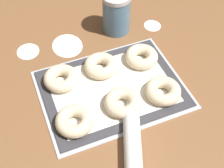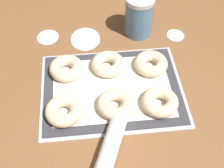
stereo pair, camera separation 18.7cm
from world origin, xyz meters
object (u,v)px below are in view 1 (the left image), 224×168
object	(u,v)px
bagel_front_center	(123,103)
bagel_front_right	(163,91)
baking_tray	(112,89)
flour_canister	(116,13)
bagel_front_left	(75,121)
bagel_back_right	(141,57)
bagel_back_left	(61,78)
rolling_pin	(133,159)
bagel_back_center	(101,66)

from	to	relation	value
bagel_front_center	bagel_front_right	size ratio (longest dim) A/B	1.00
baking_tray	flour_canister	size ratio (longest dim) A/B	2.94
bagel_front_left	bagel_front_center	world-z (taller)	same
bagel_front_left	bagel_back_right	distance (m)	0.35
baking_tray	bagel_back_left	world-z (taller)	bagel_back_left
bagel_front_right	rolling_pin	bearing A→B (deg)	-136.32
bagel_back_center	bagel_front_left	bearing A→B (deg)	-130.26
bagel_front_left	flour_canister	bearing A→B (deg)	52.14
bagel_back_left	rolling_pin	xyz separation A→B (m)	(0.11, -0.36, -0.01)
bagel_front_center	bagel_front_right	xyz separation A→B (m)	(0.14, -0.01, 0.00)
bagel_front_center	bagel_back_center	bearing A→B (deg)	91.94
baking_tray	bagel_front_right	world-z (taller)	bagel_front_right
bagel_back_left	rolling_pin	world-z (taller)	same
bagel_front_right	bagel_back_right	size ratio (longest dim) A/B	1.00
bagel_front_center	bagel_back_left	size ratio (longest dim) A/B	1.00
flour_canister	rolling_pin	xyz separation A→B (m)	(-0.18, -0.56, -0.06)
bagel_front_left	bagel_back_left	size ratio (longest dim) A/B	1.00
flour_canister	rolling_pin	size ratio (longest dim) A/B	0.43
bagel_front_left	bagel_front_right	size ratio (longest dim) A/B	1.00
baking_tray	bagel_front_center	bearing A→B (deg)	-88.60
flour_canister	bagel_front_right	bearing A→B (deg)	-88.57
bagel_back_center	bagel_back_right	world-z (taller)	same
baking_tray	bagel_front_left	bearing A→B (deg)	-149.99
bagel_back_left	bagel_back_right	distance (m)	0.30
bagel_front_center	rolling_pin	distance (m)	0.19
baking_tray	rolling_pin	world-z (taller)	rolling_pin
bagel_front_left	rolling_pin	bearing A→B (deg)	-57.13
flour_canister	rolling_pin	bearing A→B (deg)	-107.87
bagel_front_center	flour_canister	world-z (taller)	flour_canister
bagel_front_left	bagel_front_right	distance (m)	0.30
bagel_back_left	bagel_back_center	size ratio (longest dim) A/B	1.00
baking_tray	bagel_front_left	xyz separation A→B (m)	(-0.16, -0.09, 0.03)
bagel_back_left	flour_canister	xyz separation A→B (m)	(0.29, 0.20, 0.05)
bagel_front_right	baking_tray	bearing A→B (deg)	147.89
bagel_front_right	flour_canister	world-z (taller)	flour_canister
baking_tray	bagel_back_right	distance (m)	0.17
baking_tray	bagel_front_left	size ratio (longest dim) A/B	4.04
baking_tray	rolling_pin	bearing A→B (deg)	-99.52
baking_tray	bagel_back_right	size ratio (longest dim) A/B	4.04
bagel_back_right	rolling_pin	world-z (taller)	same
rolling_pin	bagel_back_left	bearing A→B (deg)	106.39
bagel_front_center	bagel_back_right	bearing A→B (deg)	48.45
baking_tray	bagel_front_left	world-z (taller)	bagel_front_left
bagel_front_left	bagel_back_center	world-z (taller)	same
bagel_front_right	bagel_back_left	xyz separation A→B (m)	(-0.29, 0.18, 0.00)
bagel_back_center	bagel_back_right	bearing A→B (deg)	-5.05
baking_tray	flour_canister	distance (m)	0.33
bagel_front_left	rolling_pin	size ratio (longest dim) A/B	0.31
bagel_back_right	flour_canister	xyz separation A→B (m)	(-0.01, 0.21, 0.05)
rolling_pin	baking_tray	bearing A→B (deg)	80.48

